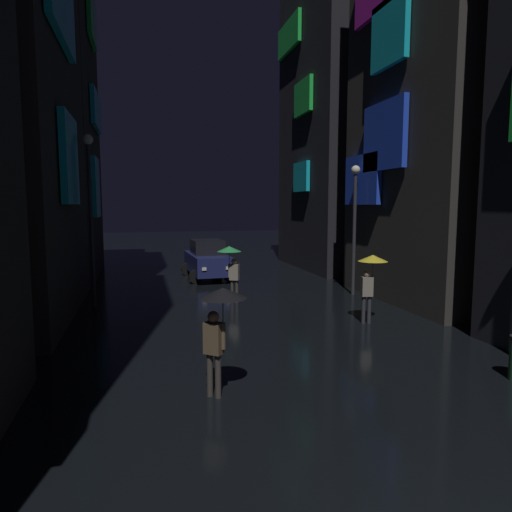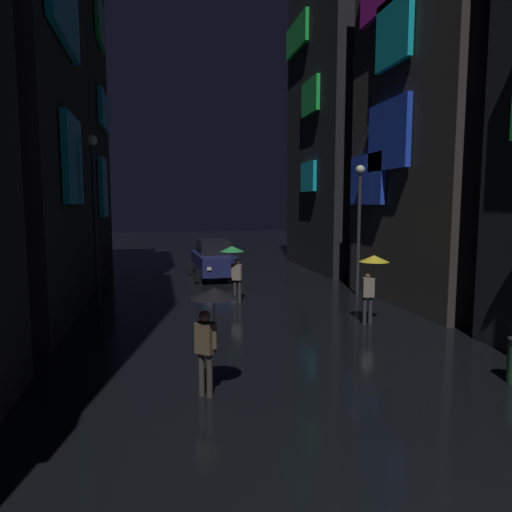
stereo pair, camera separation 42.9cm
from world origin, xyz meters
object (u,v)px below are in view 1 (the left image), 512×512
Objects in this scene: streetlamp_left_far at (90,202)px; pedestrian_foreground_right_yellow at (371,270)px; pedestrian_near_crossing_green at (231,258)px; streetlamp_right_far at (355,214)px; pedestrian_foreground_left_black at (220,311)px; car_distant at (207,260)px.

pedestrian_foreground_right_yellow is at bearing -27.54° from streetlamp_left_far.
pedestrian_near_crossing_green is 5.35m from pedestrian_foreground_right_yellow.
pedestrian_near_crossing_green is at bearing -176.94° from streetlamp_right_far.
streetlamp_left_far reaches higher than pedestrian_foreground_right_yellow.
pedestrian_near_crossing_green is 5.34m from streetlamp_left_far.
pedestrian_foreground_left_black is at bearing -102.36° from pedestrian_near_crossing_green.
pedestrian_foreground_right_yellow is at bearing -69.50° from car_distant.
streetlamp_right_far reaches higher than pedestrian_foreground_left_black.
pedestrian_near_crossing_green is at bearing 132.29° from pedestrian_foreground_right_yellow.
streetlamp_right_far reaches higher than car_distant.
pedestrian_foreground_left_black is 6.92m from pedestrian_foreground_right_yellow.
pedestrian_foreground_right_yellow is at bearing 38.54° from pedestrian_foreground_left_black.
pedestrian_near_crossing_green is 8.46m from pedestrian_foreground_left_black.
pedestrian_foreground_right_yellow is 9.81m from streetlamp_left_far.
pedestrian_foreground_right_yellow is (5.41, 4.31, 0.00)m from pedestrian_foreground_left_black.
pedestrian_foreground_left_black is 11.10m from streetlamp_right_far.
pedestrian_near_crossing_green is 0.35× the size of streetlamp_left_far.
pedestrian_foreground_right_yellow reaches higher than car_distant.
streetlamp_left_far is 1.17× the size of streetlamp_right_far.
car_distant is (-0.06, 5.83, -0.74)m from pedestrian_near_crossing_green.
pedestrian_near_crossing_green is 5.35m from streetlamp_right_far.
pedestrian_foreground_right_yellow is (3.60, -3.96, 0.00)m from pedestrian_near_crossing_green.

